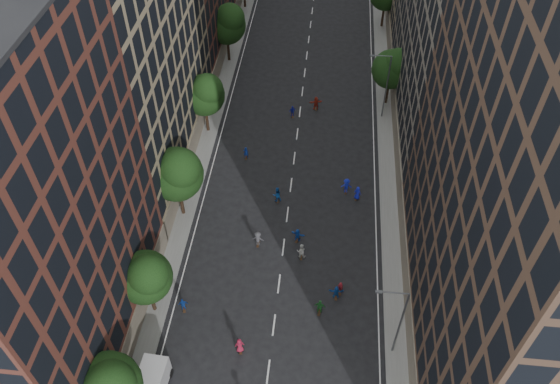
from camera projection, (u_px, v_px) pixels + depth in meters
The scene contains 28 objects.
ground at pixel (297, 136), 67.90m from camera, with size 240.00×240.00×0.00m, color black.
sidewalk_left at pixel (213, 94), 73.83m from camera, with size 4.00×105.00×0.15m, color slate.
sidewalk_right at pixel (392, 105), 72.17m from camera, with size 4.00×105.00×0.15m, color slate.
bldg_left_a at pixel (1, 223), 38.43m from camera, with size 14.00×22.00×30.00m, color #53281F.
bldg_left_b at pixel (104, 24), 53.49m from camera, with size 14.00×26.00×34.00m, color #8B7A5B.
bldg_right_a at pixel (557, 192), 36.38m from camera, with size 14.00×30.00×36.00m, color #4B3528.
bldg_right_b at pixel (483, 4), 57.40m from camera, with size 14.00×28.00×33.00m, color #676055.
tree_left_1 at pixel (146, 276), 46.67m from camera, with size 4.80×4.80×8.21m.
tree_left_2 at pixel (177, 173), 54.32m from camera, with size 5.60×5.60×9.45m.
tree_left_3 at pixel (205, 94), 64.36m from camera, with size 5.00×5.00×8.58m.
tree_left_4 at pixel (228, 23), 75.15m from camera, with size 5.40×5.40×9.08m.
tree_right_a at pixel (393, 68), 68.44m from camera, with size 5.00×5.00×8.39m.
streetlamp_near at pixel (398, 320), 44.19m from camera, with size 2.64×0.22×9.06m.
streetlamp_far at pixel (385, 83), 66.88m from camera, with size 2.64×0.22×9.06m.
skater_4 at pixel (183, 305), 50.26m from camera, with size 0.90×0.38×1.54m, color navy.
skater_5 at pixel (336, 292), 51.19m from camera, with size 1.41×0.45×1.52m, color #124096.
skater_6 at pixel (240, 346), 47.31m from camera, with size 0.84×0.55×1.73m, color maroon.
skater_7 at pixel (340, 288), 51.58m from camera, with size 0.55×0.36×1.50m, color maroon.
skater_8 at pixel (301, 251), 54.32m from camera, with size 0.91×0.71×1.87m, color silver.
skater_9 at pixel (258, 239), 55.46m from camera, with size 1.15×0.66×1.79m, color #424248.
skater_10 at pixel (320, 307), 49.94m from camera, with size 1.05×0.44×1.79m, color #1D6325.
skater_11 at pixel (298, 235), 55.93m from camera, with size 1.45×0.46×1.56m, color #1546B2.
skater_12 at pixel (357, 193), 59.99m from camera, with size 0.81×0.53×1.67m, color #171DBB.
skater_13 at pixel (246, 153), 64.62m from camera, with size 0.58×0.38×1.58m, color #13319E.
skater_14 at pixel (277, 195), 59.66m from camera, with size 0.93×0.72×1.91m, color #1550AF.
skater_15 at pixel (346, 186), 60.59m from camera, with size 1.23×0.71×1.90m, color #1621B6.
skater_16 at pixel (293, 112), 70.11m from camera, with size 0.91×0.38×1.55m, color #151CAD.
skater_17 at pixel (316, 103), 71.05m from camera, with size 1.71×0.55×1.85m, color #A4291B.
Camera 1 is at (3.12, -11.88, 44.28)m, focal length 35.00 mm.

